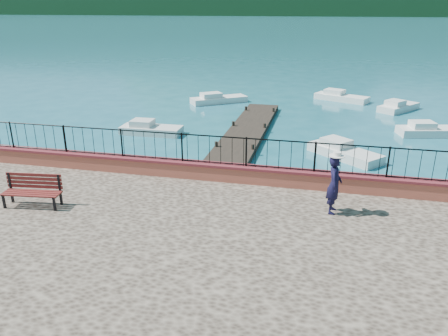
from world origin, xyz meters
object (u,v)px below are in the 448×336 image
at_px(boat_0, 151,127).
at_px(boat_2, 431,128).
at_px(boat_1, 345,149).
at_px(boat_5, 399,105).
at_px(boat_3, 219,97).
at_px(boat_4, 342,95).
at_px(park_bench, 33,197).
at_px(person, 334,185).

bearing_deg(boat_0, boat_2, 11.29).
relative_size(boat_1, boat_5, 1.10).
distance_m(boat_3, boat_5, 12.50).
xyz_separation_m(boat_0, boat_4, (10.50, 11.69, 0.00)).
xyz_separation_m(boat_2, boat_4, (-4.62, 8.45, 0.00)).
xyz_separation_m(boat_0, boat_2, (15.12, 3.24, 0.00)).
distance_m(boat_1, boat_2, 6.83).
height_order(park_bench, person, person).
relative_size(park_bench, person, 1.04).
bearing_deg(boat_0, boat_4, 47.25).
xyz_separation_m(boat_1, boat_3, (-8.67, 10.54, 0.00)).
relative_size(person, boat_5, 0.52).
bearing_deg(boat_0, boat_1, -9.99).
distance_m(boat_0, boat_1, 10.52).
bearing_deg(boat_0, boat_3, 78.19).
height_order(boat_0, boat_2, same).
bearing_deg(boat_5, boat_2, -133.75).
height_order(person, boat_4, person).
bearing_deg(boat_3, boat_2, -58.42).
bearing_deg(boat_4, boat_5, -9.15).
bearing_deg(person, park_bench, 104.17).
height_order(park_bench, boat_2, park_bench).
height_order(park_bench, boat_3, park_bench).
relative_size(boat_3, boat_5, 1.26).
distance_m(park_bench, boat_1, 13.78).
relative_size(person, boat_4, 0.43).
xyz_separation_m(park_bench, boat_1, (9.24, 10.18, -1.09)).
bearing_deg(boat_2, boat_4, 105.31).
distance_m(park_bench, boat_5, 24.79).
height_order(person, boat_0, person).
relative_size(park_bench, boat_4, 0.45).
relative_size(park_bench, boat_2, 0.50).
relative_size(person, boat_0, 0.50).
bearing_deg(park_bench, boat_1, 40.89).
height_order(boat_1, boat_2, same).
height_order(park_bench, boat_4, park_bench).
height_order(person, boat_1, person).
relative_size(boat_1, boat_2, 1.03).
distance_m(boat_1, boat_5, 11.52).
relative_size(boat_0, boat_3, 0.82).
height_order(park_bench, boat_1, park_bench).
relative_size(park_bench, boat_1, 0.49).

